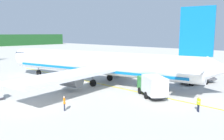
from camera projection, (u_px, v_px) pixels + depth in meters
name	position (u px, v px, depth m)	size (l,w,h in m)	color
airliner_foreground	(97.00, 63.00, 39.93)	(34.39, 41.30, 11.90)	white
service_truck_baggage	(152.00, 85.00, 31.43)	(5.06, 5.99, 2.89)	#338C3F
service_truck_catering	(192.00, 77.00, 39.19)	(7.19, 4.67, 2.76)	#2659A5
cargo_container_near	(160.00, 79.00, 38.61)	(2.12, 2.12, 2.10)	#333338
crew_marshaller	(199.00, 103.00, 25.44)	(0.46, 0.52, 1.69)	#191E33
crew_loader_left	(43.00, 80.00, 37.94)	(0.33, 0.62, 1.70)	#191E33
crew_loader_right	(64.00, 102.00, 25.84)	(0.43, 0.55, 1.63)	#191E33
apron_guide_line	(115.00, 87.00, 37.25)	(0.30, 60.00, 0.01)	yellow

